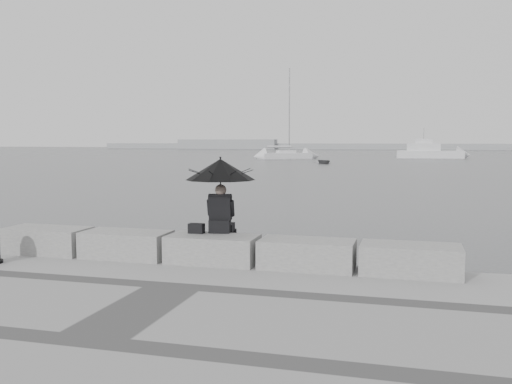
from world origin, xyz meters
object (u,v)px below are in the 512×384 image
(dinghy, at_px, (324,161))
(motor_cruiser, at_px, (430,152))
(sailboat_left, at_px, (286,155))
(seated_person, at_px, (220,177))

(dinghy, bearing_deg, motor_cruiser, 39.99)
(sailboat_left, bearing_deg, seated_person, -109.82)
(seated_person, distance_m, dinghy, 55.19)
(motor_cruiser, distance_m, dinghy, 25.95)
(seated_person, xyz_separation_m, dinghy, (-6.32, 54.80, -1.77))
(motor_cruiser, bearing_deg, sailboat_left, -160.08)
(seated_person, relative_size, sailboat_left, 0.11)
(sailboat_left, height_order, dinghy, sailboat_left)
(seated_person, bearing_deg, sailboat_left, 91.81)
(motor_cruiser, bearing_deg, seated_person, -95.97)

